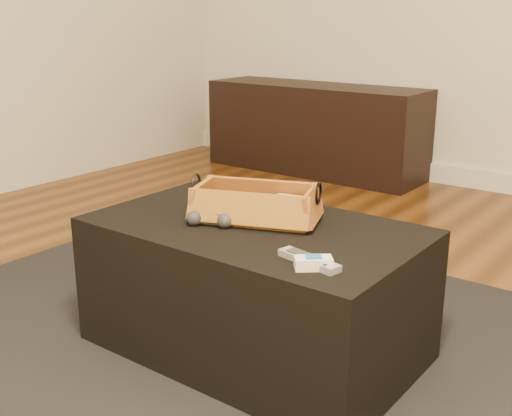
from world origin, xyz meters
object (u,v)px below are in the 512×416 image
Objects in this scene: tv_remote at (248,214)px; cream_gadget at (313,263)px; game_controller at (211,218)px; silver_remote at (309,260)px; media_cabinet at (315,129)px; ottoman at (255,287)px; wicker_basket at (256,206)px.

cream_gadget is at bearing -56.21° from tv_remote.
game_controller is 0.41m from silver_remote.
tv_remote is (1.13, -2.20, 0.16)m from media_cabinet.
tv_remote is 1.07× the size of silver_remote.
tv_remote reaches higher than ottoman.
silver_remote is (1.46, -2.38, 0.15)m from media_cabinet.
ottoman is 2.30× the size of wicker_basket.
cream_gadget is at bearing -30.26° from ottoman.
game_controller is (1.06, -2.30, 0.16)m from media_cabinet.
cream_gadget is (0.33, -0.19, 0.23)m from ottoman.
cream_gadget is (1.49, -2.40, 0.15)m from media_cabinet.
media_cabinet is at bearing 117.65° from wicker_basket.
cream_gadget is (0.43, -0.10, -0.01)m from game_controller.
media_cabinet is 7.29× the size of tv_remote.
wicker_basket is at bearing 122.38° from ottoman.
media_cabinet reaches higher than tv_remote.
ottoman is at bearing 150.61° from silver_remote.
cream_gadget is (0.36, -0.20, -0.01)m from tv_remote.
cream_gadget is at bearing -39.02° from silver_remote.
silver_remote is at bearing -29.39° from ottoman.
media_cabinet is 2.80m from silver_remote.
silver_remote is at bearing -58.38° from media_cabinet.
silver_remote is (0.32, -0.20, -0.04)m from wicker_basket.
silver_remote is (0.30, -0.17, 0.22)m from ottoman.
game_controller is at bearing 168.77° from silver_remote.
media_cabinet is at bearing 121.85° from cream_gadget.
ottoman is 5.17× the size of silver_remote.
game_controller is (-0.08, -0.12, -0.02)m from wicker_basket.
game_controller reaches higher than tv_remote.
ottoman is at bearing -62.28° from media_cabinet.
wicker_basket is (1.14, -2.18, 0.18)m from media_cabinet.
silver_remote is 0.04m from cream_gadget.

